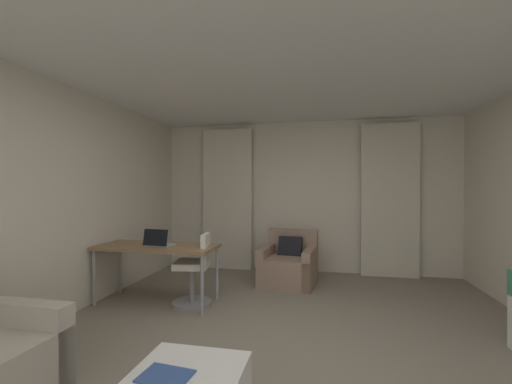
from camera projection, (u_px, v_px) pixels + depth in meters
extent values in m
plane|color=gray|center=(285.00, 358.00, 2.76)|extent=(12.00, 12.00, 0.00)
cube|color=beige|center=(305.00, 196.00, 5.72)|extent=(5.12, 0.06, 2.60)
cube|color=beige|center=(33.00, 202.00, 3.26)|extent=(0.06, 6.12, 2.60)
cube|color=white|center=(285.00, 46.00, 2.74)|extent=(5.12, 6.12, 0.06)
cube|color=beige|center=(227.00, 199.00, 5.87)|extent=(0.90, 0.06, 2.50)
cube|color=beige|center=(390.00, 200.00, 5.31)|extent=(0.90, 0.06, 2.50)
cube|color=#B2A899|center=(17.00, 342.00, 2.42)|extent=(0.87, 0.17, 0.60)
cube|color=#997A66|center=(288.00, 270.00, 4.93)|extent=(0.87, 0.89, 0.41)
cube|color=#997A66|center=(293.00, 241.00, 5.24)|extent=(0.79, 0.23, 0.37)
cube|color=#997A66|center=(310.00, 267.00, 4.82)|extent=(0.21, 0.82, 0.55)
cube|color=#997A66|center=(267.00, 264.00, 5.03)|extent=(0.21, 0.82, 0.55)
cube|color=black|center=(290.00, 248.00, 5.04)|extent=(0.38, 0.24, 0.37)
cube|color=olive|center=(157.00, 247.00, 4.11)|extent=(1.50, 0.62, 0.04)
cylinder|color=#99999E|center=(120.00, 268.00, 4.51)|extent=(0.04, 0.04, 0.68)
cylinder|color=#99999E|center=(217.00, 273.00, 4.23)|extent=(0.04, 0.04, 0.68)
cylinder|color=#99999E|center=(94.00, 278.00, 4.00)|extent=(0.04, 0.04, 0.68)
cylinder|color=#99999E|center=(202.00, 285.00, 3.72)|extent=(0.04, 0.04, 0.68)
cylinder|color=gray|center=(192.00, 286.00, 4.04)|extent=(0.06, 0.06, 0.46)
cylinder|color=gray|center=(192.00, 303.00, 4.04)|extent=(0.48, 0.48, 0.04)
cube|color=silver|center=(192.00, 264.00, 4.04)|extent=(0.46, 0.46, 0.08)
cube|color=silver|center=(206.00, 247.00, 4.03)|extent=(0.12, 0.36, 0.34)
cube|color=#ADADB2|center=(160.00, 245.00, 4.08)|extent=(0.33, 0.24, 0.02)
cube|color=black|center=(155.00, 238.00, 3.97)|extent=(0.32, 0.07, 0.20)
cube|color=#335193|center=(165.00, 376.00, 1.81)|extent=(0.30, 0.23, 0.01)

